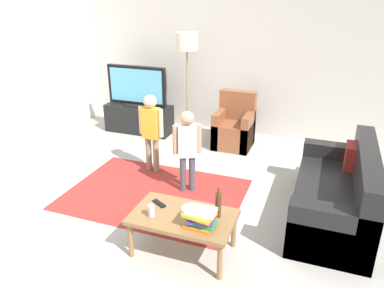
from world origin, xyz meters
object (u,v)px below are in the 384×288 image
(floor_lamp, at_px, (187,47))
(child_center, at_px, (187,144))
(tv_stand, at_px, (139,119))
(armchair, at_px, (234,129))
(tv_remote, at_px, (159,203))
(soda_can, at_px, (151,211))
(couch, at_px, (340,197))
(coffee_table, at_px, (183,219))
(book_stack, at_px, (201,218))
(bottle, at_px, (218,204))
(plate, at_px, (192,209))
(child_near_tv, at_px, (151,126))
(tv, at_px, (137,86))

(floor_lamp, distance_m, child_center, 2.20)
(tv_stand, height_order, armchair, armchair)
(tv_remote, bearing_deg, soda_can, -55.42)
(tv_stand, xyz_separation_m, couch, (3.44, -1.75, 0.05))
(coffee_table, relative_size, book_stack, 3.33)
(book_stack, relative_size, bottle, 0.96)
(armchair, relative_size, child_center, 0.84)
(floor_lamp, height_order, tv_remote, floor_lamp)
(coffee_table, bearing_deg, couch, 38.42)
(floor_lamp, distance_m, bottle, 3.42)
(tv_stand, relative_size, child_center, 1.11)
(floor_lamp, xyz_separation_m, coffee_table, (1.13, -3.04, -1.17))
(couch, relative_size, soda_can, 15.00)
(plate, bearing_deg, child_center, 113.49)
(coffee_table, xyz_separation_m, tv_remote, (-0.30, 0.10, 0.06))
(couch, distance_m, floor_lamp, 3.43)
(tv_stand, xyz_separation_m, armchair, (1.79, -0.04, 0.05))
(child_center, distance_m, coffee_table, 1.26)
(child_near_tv, distance_m, bottle, 2.00)
(plate, bearing_deg, tv, 126.86)
(floor_lamp, relative_size, soda_can, 14.83)
(child_center, bearing_deg, tv_remote, -84.44)
(bottle, bearing_deg, book_stack, -114.84)
(couch, height_order, plate, couch)
(soda_can, distance_m, plate, 0.41)
(tv_stand, distance_m, tv, 0.60)
(tv_stand, xyz_separation_m, coffee_table, (2.01, -2.89, 0.13))
(book_stack, bearing_deg, floor_lamp, 113.09)
(tv, bearing_deg, armchair, -0.59)
(tv_remote, bearing_deg, tv, 151.08)
(tv_remote, bearing_deg, tv_stand, 150.89)
(couch, distance_m, coffee_table, 1.83)
(tv, relative_size, tv_remote, 6.47)
(book_stack, distance_m, soda_can, 0.50)
(book_stack, bearing_deg, armchair, 98.36)
(tv, distance_m, soda_can, 3.47)
(child_center, relative_size, plate, 4.89)
(floor_lamp, relative_size, book_stack, 5.93)
(floor_lamp, distance_m, child_near_tv, 1.75)
(bottle, relative_size, tv_remote, 1.84)
(child_near_tv, height_order, book_stack, child_near_tv)
(coffee_table, xyz_separation_m, book_stack, (0.22, -0.12, 0.14))
(coffee_table, bearing_deg, tv_stand, 124.82)
(floor_lamp, height_order, book_stack, floor_lamp)
(armchair, distance_m, tv_remote, 2.75)
(soda_can, bearing_deg, tv_remote, 95.19)
(child_center, distance_m, book_stack, 1.43)
(floor_lamp, bearing_deg, couch, -36.56)
(tv, height_order, child_center, tv)
(tv_stand, relative_size, couch, 0.67)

